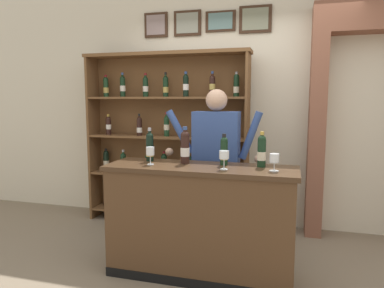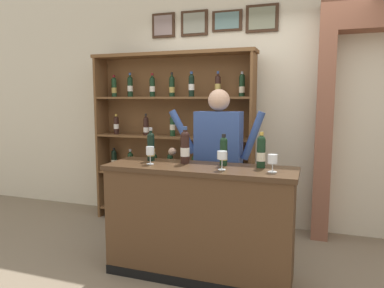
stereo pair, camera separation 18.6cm
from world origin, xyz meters
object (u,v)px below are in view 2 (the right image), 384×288
at_px(wine_shelf, 173,136).
at_px(tasting_bottle_chianti, 151,146).
at_px(wine_glass_right, 150,152).
at_px(wine_glass_spare, 222,156).
at_px(tasting_bottle_brunello, 185,147).
at_px(tasting_bottle_super_tuscan, 224,151).
at_px(wine_glass_left, 273,160).
at_px(tasting_bottle_prosecco, 261,151).
at_px(tasting_counter, 199,222).
at_px(shopkeeper, 218,152).

bearing_deg(wine_shelf, tasting_bottle_chianti, -78.50).
bearing_deg(tasting_bottle_chianti, wine_glass_right, -66.54).
bearing_deg(wine_glass_spare, tasting_bottle_brunello, 154.83).
bearing_deg(wine_glass_right, wine_glass_spare, -3.59).
height_order(tasting_bottle_super_tuscan, wine_glass_left, tasting_bottle_super_tuscan).
distance_m(tasting_bottle_prosecco, wine_glass_left, 0.19).
relative_size(tasting_bottle_chianti, tasting_bottle_super_tuscan, 1.13).
xyz_separation_m(tasting_counter, shopkeeper, (0.02, 0.53, 0.53)).
height_order(wine_shelf, tasting_bottle_prosecco, wine_shelf).
relative_size(tasting_bottle_chianti, wine_glass_spare, 1.99).
bearing_deg(tasting_bottle_super_tuscan, tasting_bottle_chianti, 179.18).
height_order(wine_glass_left, wine_glass_spare, wine_glass_spare).
bearing_deg(tasting_bottle_super_tuscan, wine_shelf, 129.46).
bearing_deg(tasting_bottle_brunello, wine_glass_left, -9.95).
relative_size(wine_glass_right, wine_glass_spare, 1.01).
xyz_separation_m(tasting_bottle_super_tuscan, wine_glass_right, (-0.61, -0.16, -0.01)).
bearing_deg(tasting_counter, tasting_bottle_prosecco, 11.77).
bearing_deg(tasting_bottle_chianti, shopkeeper, 38.06).
height_order(wine_glass_right, wine_glass_spare, wine_glass_right).
xyz_separation_m(wine_glass_right, wine_glass_spare, (0.65, -0.04, 0.00)).
bearing_deg(tasting_bottle_brunello, wine_shelf, 116.73).
relative_size(tasting_bottle_prosecco, wine_glass_spare, 1.93).
bearing_deg(tasting_bottle_prosecco, wine_shelf, 137.96).
xyz_separation_m(wine_shelf, wine_glass_left, (1.34, -1.26, -0.01)).
relative_size(wine_glass_right, wine_glass_left, 1.11).
height_order(tasting_bottle_super_tuscan, wine_glass_right, tasting_bottle_super_tuscan).
height_order(shopkeeper, wine_glass_right, shopkeeper).
distance_m(shopkeeper, wine_glass_spare, 0.66).
bearing_deg(tasting_bottle_brunello, tasting_bottle_super_tuscan, 3.38).
bearing_deg(wine_glass_right, tasting_bottle_chianti, 113.46).
bearing_deg(wine_glass_right, wine_glass_left, 0.14).
relative_size(wine_shelf, tasting_bottle_chianti, 6.81).
relative_size(wine_shelf, wine_glass_spare, 13.55).
bearing_deg(wine_shelf, tasting_bottle_prosecco, -42.04).
xyz_separation_m(shopkeeper, tasting_bottle_prosecco, (0.48, -0.43, 0.09)).
height_order(wine_shelf, wine_glass_spare, wine_shelf).
distance_m(shopkeeper, tasting_bottle_brunello, 0.49).
bearing_deg(tasting_bottle_prosecco, wine_glass_left, -54.37).
height_order(tasting_bottle_chianti, tasting_bottle_super_tuscan, tasting_bottle_chianti).
bearing_deg(wine_shelf, tasting_bottle_brunello, -63.27).
distance_m(tasting_bottle_chianti, tasting_bottle_prosecco, 1.00).
bearing_deg(shopkeeper, tasting_counter, -92.58).
bearing_deg(tasting_bottle_super_tuscan, wine_glass_right, -165.57).
bearing_deg(wine_glass_spare, wine_glass_left, 6.34).
bearing_deg(wine_glass_left, tasting_bottle_prosecco, 125.63).
bearing_deg(wine_glass_spare, tasting_counter, 156.77).
bearing_deg(wine_glass_left, wine_glass_spare, -173.66).
bearing_deg(tasting_bottle_chianti, tasting_bottle_brunello, -5.00).
relative_size(tasting_bottle_chianti, wine_glass_left, 2.19).
distance_m(shopkeeper, wine_glass_left, 0.83).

